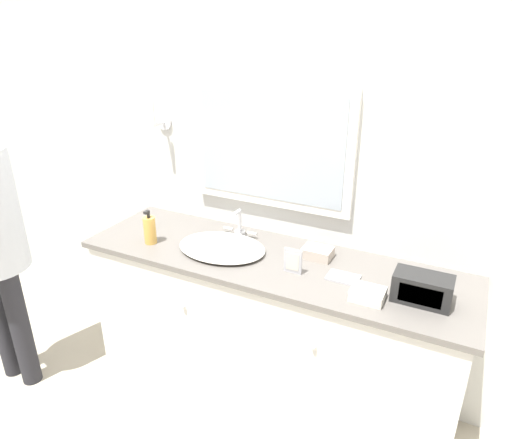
{
  "coord_description": "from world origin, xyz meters",
  "views": [
    {
      "loc": [
        0.85,
        -1.55,
        2.0
      ],
      "look_at": [
        -0.08,
        0.3,
        1.1
      ],
      "focal_mm": 32.0,
      "sensor_mm": 36.0,
      "label": 1
    }
  ],
  "objects": [
    {
      "name": "sink_basin",
      "position": [
        -0.27,
        0.28,
        0.92
      ],
      "size": [
        0.48,
        0.41,
        0.16
      ],
      "color": "silver",
      "rests_on": "vanity_counter"
    },
    {
      "name": "hand_towel_near_sink",
      "position": [
        0.53,
        0.16,
        0.92
      ],
      "size": [
        0.14,
        0.12,
        0.05
      ],
      "color": "silver",
      "rests_on": "vanity_counter"
    },
    {
      "name": "hand_towel_far_corner",
      "position": [
        0.21,
        0.42,
        0.93
      ],
      "size": [
        0.15,
        0.11,
        0.05
      ],
      "color": "#B7A899",
      "rests_on": "vanity_counter"
    },
    {
      "name": "metal_tray",
      "position": [
        0.39,
        0.28,
        0.9
      ],
      "size": [
        0.15,
        0.1,
        0.01
      ],
      "color": "#ADADB2",
      "rests_on": "vanity_counter"
    },
    {
      "name": "appliance_box",
      "position": [
        0.74,
        0.24,
        0.96
      ],
      "size": [
        0.24,
        0.13,
        0.13
      ],
      "color": "black",
      "rests_on": "vanity_counter"
    },
    {
      "name": "soap_bottle",
      "position": [
        -0.65,
        0.18,
        0.98
      ],
      "size": [
        0.07,
        0.07,
        0.19
      ],
      "color": "gold",
      "rests_on": "vanity_counter"
    },
    {
      "name": "vanity_counter",
      "position": [
        0.0,
        0.3,
        0.45
      ],
      "size": [
        2.0,
        0.59,
        0.9
      ],
      "color": "silver",
      "rests_on": "ground_plane"
    },
    {
      "name": "wall_back",
      "position": [
        -0.0,
        0.62,
        1.28
      ],
      "size": [
        8.0,
        0.18,
        2.55
      ],
      "color": "silver",
      "rests_on": "ground_plane"
    },
    {
      "name": "ground_plane",
      "position": [
        0.0,
        0.0,
        0.0
      ],
      "size": [
        14.0,
        14.0,
        0.0
      ],
      "primitive_type": "plane",
      "color": "#B2A893"
    },
    {
      "name": "picture_frame",
      "position": [
        0.16,
        0.22,
        0.96
      ],
      "size": [
        0.09,
        0.01,
        0.12
      ],
      "color": "#B2B2B7",
      "rests_on": "vanity_counter"
    }
  ]
}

